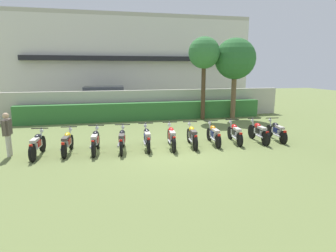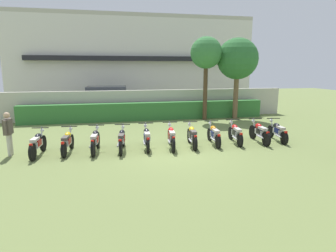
# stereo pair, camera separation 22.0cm
# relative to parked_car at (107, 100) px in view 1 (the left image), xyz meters

# --- Properties ---
(ground) EXTENTS (60.00, 60.00, 0.00)m
(ground) POSITION_rel_parked_car_xyz_m (2.24, -10.30, -0.94)
(ground) COLOR olive
(building) EXTENTS (19.54, 6.50, 7.34)m
(building) POSITION_rel_parked_car_xyz_m (2.24, 5.53, 2.73)
(building) COLOR silver
(building) RESTS_ON ground
(compound_wall) EXTENTS (18.57, 0.30, 1.78)m
(compound_wall) POSITION_rel_parked_car_xyz_m (2.24, -2.55, -0.05)
(compound_wall) COLOR #BCB7A8
(compound_wall) RESTS_ON ground
(hedge_row) EXTENTS (14.85, 0.70, 1.08)m
(hedge_row) POSITION_rel_parked_car_xyz_m (2.24, -3.25, -0.40)
(hedge_row) COLOR #337033
(hedge_row) RESTS_ON ground
(parked_car) EXTENTS (4.61, 2.31, 1.89)m
(parked_car) POSITION_rel_parked_car_xyz_m (0.00, 0.00, 0.00)
(parked_car) COLOR #9EA3A8
(parked_car) RESTS_ON ground
(tree_near_inspector) EXTENTS (1.88, 1.88, 4.98)m
(tree_near_inspector) POSITION_rel_parked_car_xyz_m (5.74, -3.89, 3.03)
(tree_near_inspector) COLOR #4C3823
(tree_near_inspector) RESTS_ON ground
(tree_far_side) EXTENTS (2.51, 2.51, 4.96)m
(tree_far_side) POSITION_rel_parked_car_xyz_m (7.74, -3.94, 2.73)
(tree_far_side) COLOR brown
(tree_far_side) RESTS_ON ground
(motorcycle_in_row_0) EXTENTS (0.60, 1.83, 0.96)m
(motorcycle_in_row_0) POSITION_rel_parked_car_xyz_m (-2.69, -9.77, -0.49)
(motorcycle_in_row_0) COLOR black
(motorcycle_in_row_0) RESTS_ON ground
(motorcycle_in_row_1) EXTENTS (0.60, 1.81, 0.94)m
(motorcycle_in_row_1) POSITION_rel_parked_car_xyz_m (-1.68, -9.63, -0.50)
(motorcycle_in_row_1) COLOR black
(motorcycle_in_row_1) RESTS_ON ground
(motorcycle_in_row_2) EXTENTS (0.60, 1.85, 0.98)m
(motorcycle_in_row_2) POSITION_rel_parked_car_xyz_m (-0.65, -9.74, -0.48)
(motorcycle_in_row_2) COLOR black
(motorcycle_in_row_2) RESTS_ON ground
(motorcycle_in_row_3) EXTENTS (0.60, 1.89, 0.96)m
(motorcycle_in_row_3) POSITION_rel_parked_car_xyz_m (0.34, -9.77, -0.49)
(motorcycle_in_row_3) COLOR black
(motorcycle_in_row_3) RESTS_ON ground
(motorcycle_in_row_4) EXTENTS (0.60, 1.90, 0.95)m
(motorcycle_in_row_4) POSITION_rel_parked_car_xyz_m (1.32, -9.66, -0.49)
(motorcycle_in_row_4) COLOR black
(motorcycle_in_row_4) RESTS_ON ground
(motorcycle_in_row_5) EXTENTS (0.60, 1.97, 0.97)m
(motorcycle_in_row_5) POSITION_rel_parked_car_xyz_m (2.30, -9.77, -0.48)
(motorcycle_in_row_5) COLOR black
(motorcycle_in_row_5) RESTS_ON ground
(motorcycle_in_row_6) EXTENTS (0.60, 1.84, 0.96)m
(motorcycle_in_row_6) POSITION_rel_parked_car_xyz_m (3.17, -9.73, -0.49)
(motorcycle_in_row_6) COLOR black
(motorcycle_in_row_6) RESTS_ON ground
(motorcycle_in_row_7) EXTENTS (0.60, 1.82, 0.94)m
(motorcycle_in_row_7) POSITION_rel_parked_car_xyz_m (4.15, -9.64, -0.50)
(motorcycle_in_row_7) COLOR black
(motorcycle_in_row_7) RESTS_ON ground
(motorcycle_in_row_8) EXTENTS (0.60, 1.84, 0.94)m
(motorcycle_in_row_8) POSITION_rel_parked_car_xyz_m (5.13, -9.61, -0.50)
(motorcycle_in_row_8) COLOR black
(motorcycle_in_row_8) RESTS_ON ground
(motorcycle_in_row_9) EXTENTS (0.60, 1.92, 0.97)m
(motorcycle_in_row_9) POSITION_rel_parked_car_xyz_m (6.17, -9.73, -0.48)
(motorcycle_in_row_9) COLOR black
(motorcycle_in_row_9) RESTS_ON ground
(motorcycle_in_row_10) EXTENTS (0.60, 1.86, 0.94)m
(motorcycle_in_row_10) POSITION_rel_parked_car_xyz_m (7.09, -9.65, -0.50)
(motorcycle_in_row_10) COLOR black
(motorcycle_in_row_10) RESTS_ON ground
(inspector_person) EXTENTS (0.22, 0.65, 1.60)m
(inspector_person) POSITION_rel_parked_car_xyz_m (-3.70, -9.51, -0.00)
(inspector_person) COLOR beige
(inspector_person) RESTS_ON ground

